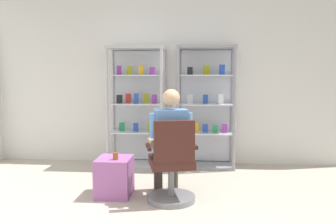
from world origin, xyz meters
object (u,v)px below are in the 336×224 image
object	(u,v)px
office_chair	(172,169)
tea_glass	(116,156)
display_cabinet_right	(206,106)
display_cabinet_left	(137,106)
storage_crate	(115,176)
seated_shopkeeper	(170,138)

from	to	relation	value
office_chair	tea_glass	distance (m)	0.69
display_cabinet_right	tea_glass	size ratio (longest dim) A/B	22.14
office_chair	tea_glass	xyz separation A→B (m)	(-0.67, 0.10, 0.11)
display_cabinet_left	tea_glass	world-z (taller)	display_cabinet_left
office_chair	storage_crate	xyz separation A→B (m)	(-0.71, 0.18, -0.16)
display_cabinet_left	office_chair	world-z (taller)	display_cabinet_left
display_cabinet_left	display_cabinet_right	size ratio (longest dim) A/B	1.00
display_cabinet_left	display_cabinet_right	bearing A→B (deg)	0.01
seated_shopkeeper	storage_crate	xyz separation A→B (m)	(-0.67, 0.02, -0.48)
office_chair	storage_crate	distance (m)	0.75
seated_shopkeeper	display_cabinet_left	bearing A→B (deg)	113.32
tea_glass	office_chair	bearing A→B (deg)	-8.27
display_cabinet_right	seated_shopkeeper	world-z (taller)	display_cabinet_right
display_cabinet_left	storage_crate	distance (m)	1.65
display_cabinet_right	office_chair	size ratio (longest dim) A/B	1.98
display_cabinet_left	seated_shopkeeper	distance (m)	1.65
display_cabinet_left	storage_crate	xyz separation A→B (m)	(-0.02, -1.48, -0.74)
display_cabinet_right	storage_crate	size ratio (longest dim) A/B	4.14
display_cabinet_left	seated_shopkeeper	size ratio (longest dim) A/B	1.47
display_cabinet_left	office_chair	xyz separation A→B (m)	(0.69, -1.66, -0.57)
storage_crate	seated_shopkeeper	bearing A→B (deg)	-2.12
display_cabinet_right	tea_glass	xyz separation A→B (m)	(-1.08, -1.56, -0.46)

